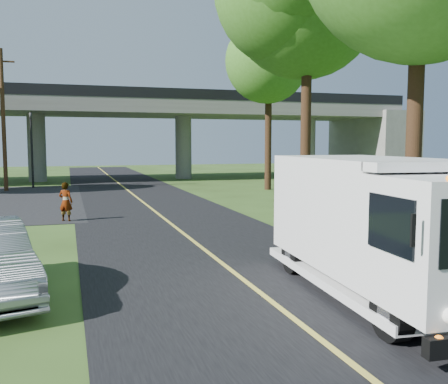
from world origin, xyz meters
name	(u,v)px	position (x,y,z in m)	size (l,w,h in m)	color
ground	(238,277)	(0.00, 0.00, 0.00)	(120.00, 120.00, 0.00)	#2C4217
road	(161,216)	(0.00, 10.00, 0.01)	(7.00, 90.00, 0.02)	black
lane_line	(161,216)	(0.00, 10.00, 0.03)	(0.12, 90.00, 0.01)	gold
overpass	(113,125)	(0.00, 32.00, 4.56)	(54.00, 10.00, 7.30)	slate
traffic_signal	(32,141)	(-6.00, 26.00, 3.20)	(0.18, 0.22, 5.20)	black
utility_pole	(3,119)	(-7.50, 24.00, 4.59)	(1.60, 0.26, 9.00)	#472D19
tree_right_far	(273,62)	(9.21, 19.84, 8.30)	(5.77, 5.67, 10.99)	#382314
step_van	(381,223)	(2.20, -2.30, 1.51)	(2.88, 6.76, 2.78)	white
pedestrian	(66,202)	(-3.80, 9.78, 0.78)	(0.57, 0.37, 1.56)	gray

